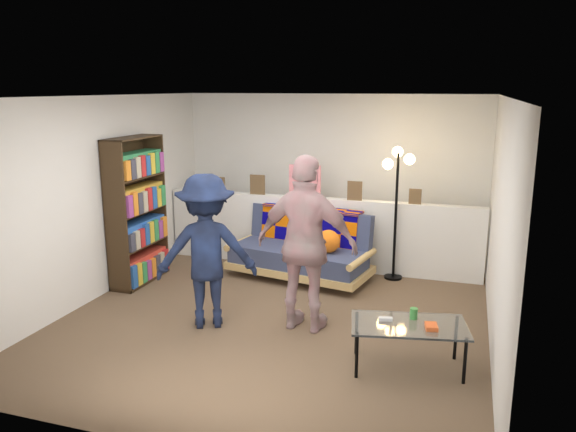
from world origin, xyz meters
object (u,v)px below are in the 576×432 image
at_px(futon_sofa, 303,250).
at_px(coffee_table, 410,327).
at_px(bookshelf, 137,216).
at_px(floor_lamp, 397,187).
at_px(person_left, 206,251).
at_px(person_right, 307,244).

height_order(futon_sofa, coffee_table, futon_sofa).
bearing_deg(bookshelf, futon_sofa, 22.08).
distance_m(bookshelf, floor_lamp, 3.38).
distance_m(person_left, person_right, 1.06).
distance_m(futon_sofa, person_right, 1.74).
height_order(coffee_table, person_right, person_right).
distance_m(coffee_table, person_left, 2.21).
bearing_deg(futon_sofa, bookshelf, -157.92).
height_order(floor_lamp, person_left, floor_lamp).
height_order(bookshelf, person_right, bookshelf).
xyz_separation_m(person_left, person_right, (1.03, 0.22, 0.10)).
relative_size(futon_sofa, bookshelf, 1.05).
distance_m(futon_sofa, coffee_table, 2.67).
distance_m(floor_lamp, person_right, 2.05).
relative_size(bookshelf, person_left, 1.16).
xyz_separation_m(bookshelf, person_left, (1.46, -0.98, -0.06)).
relative_size(person_left, person_right, 0.89).
bearing_deg(person_left, bookshelf, -59.35).
height_order(futon_sofa, floor_lamp, floor_lamp).
bearing_deg(bookshelf, floor_lamp, 20.05).
distance_m(coffee_table, person_right, 1.35).
bearing_deg(person_right, coffee_table, 159.20).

